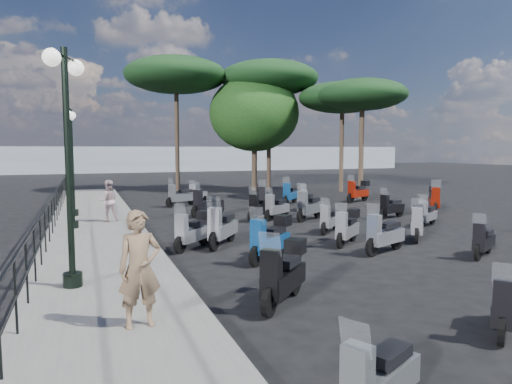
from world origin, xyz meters
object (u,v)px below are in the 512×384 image
object	(u,v)px
scooter_1	(283,275)
scooter_10	(262,209)
scooter_23	(290,195)
broadleaf_tree	(254,113)
scooter_5	(197,194)
lamp_post_2	(72,156)
scooter_14	(347,228)
pedestrian_far	(108,201)
scooter_20	(417,223)
scooter_17	(266,198)
scooter_28	(434,200)
pine_1	(342,98)
scooter_13	(483,241)
pine_3	(362,95)
scooter_15	(330,220)
scooter_6	(504,307)
scooter_21	(427,215)
lamp_post_1	(71,161)
scooter_11	(181,196)
pine_2	(176,76)
scooter_22	(306,201)
scooter_16	(309,207)
scooter_29	(358,192)
woman	(140,269)
scooter_3	(222,228)
pine_0	(269,79)
scooter_4	(207,204)
scooter_2	(193,231)
lamp_post_0	(68,153)
scooter_7	(384,235)
scooter_27	(391,208)
scooter_9	(276,208)
scooter_0	(379,382)

from	to	relation	value
scooter_1	scooter_10	bearing A→B (deg)	-64.40
scooter_23	broadleaf_tree	distance (m)	9.10
scooter_5	lamp_post_2	bearing A→B (deg)	85.61
broadleaf_tree	scooter_14	bearing A→B (deg)	-101.78
pedestrian_far	scooter_20	xyz separation A→B (m)	(8.62, -6.09, -0.39)
pedestrian_far	scooter_17	bearing A→B (deg)	-164.82
lamp_post_2	scooter_28	distance (m)	15.08
pedestrian_far	pine_1	xyz separation A→B (m)	(14.74, 8.35, 5.07)
scooter_13	pine_3	distance (m)	14.75
scooter_15	scooter_6	bearing A→B (deg)	128.17
scooter_20	scooter_21	xyz separation A→B (m)	(1.95, 1.79, -0.09)
scooter_5	scooter_6	world-z (taller)	scooter_5
lamp_post_1	pine_3	size ratio (longest dim) A/B	0.60
lamp_post_2	scooter_15	distance (m)	10.17
pedestrian_far	scooter_11	size ratio (longest dim) A/B	0.90
scooter_28	pine_2	bearing A→B (deg)	-21.87
scooter_15	scooter_22	bearing A→B (deg)	-58.81
scooter_16	scooter_29	size ratio (longest dim) A/B	0.95
woman	scooter_20	world-z (taller)	woman
scooter_5	scooter_29	bearing A→B (deg)	-148.83
pedestrian_far	scooter_10	distance (m)	5.68
woman	scooter_11	distance (m)	15.31
woman	scooter_13	xyz separation A→B (m)	(8.76, 1.94, -0.61)
scooter_3	scooter_29	world-z (taller)	scooter_3
pine_0	scooter_1	bearing A→B (deg)	-111.73
scooter_4	scooter_21	xyz separation A→B (m)	(6.68, -5.16, -0.09)
lamp_post_1	scooter_2	xyz separation A→B (m)	(3.12, -3.89, -1.88)
broadleaf_tree	pine_2	size ratio (longest dim) A/B	0.88
lamp_post_0	scooter_22	xyz separation A→B (m)	(9.59, 9.06, -2.26)
scooter_14	scooter_7	bearing A→B (deg)	154.13
scooter_15	scooter_23	xyz separation A→B (m)	(2.06, 7.50, 0.06)
scooter_14	scooter_23	xyz separation A→B (m)	(2.54, 9.33, 0.00)
scooter_23	pine_1	world-z (taller)	pine_1
lamp_post_0	pine_1	distance (m)	22.96
scooter_22	lamp_post_0	bearing A→B (deg)	87.73
scooter_4	scooter_6	xyz separation A→B (m)	(1.12, -13.12, -0.09)
scooter_14	broadleaf_tree	distance (m)	18.08
scooter_7	scooter_27	size ratio (longest dim) A/B	1.08
scooter_9	scooter_17	xyz separation A→B (m)	(0.88, 3.27, 0.02)
scooter_4	scooter_13	world-z (taller)	scooter_4
lamp_post_2	scooter_2	distance (m)	7.80
woman	scooter_17	xyz separation A→B (m)	(7.16, 12.80, -0.55)
scooter_16	scooter_22	world-z (taller)	scooter_16
lamp_post_0	scooter_5	world-z (taller)	lamp_post_0
pedestrian_far	scooter_28	size ratio (longest dim) A/B	0.96
pedestrian_far	scooter_16	size ratio (longest dim) A/B	0.93
pedestrian_far	scooter_15	bearing A→B (deg)	145.29
scooter_0	scooter_11	bearing A→B (deg)	-32.02
scooter_22	scooter_23	bearing A→B (deg)	-52.39
scooter_4	scooter_28	bearing A→B (deg)	-134.11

